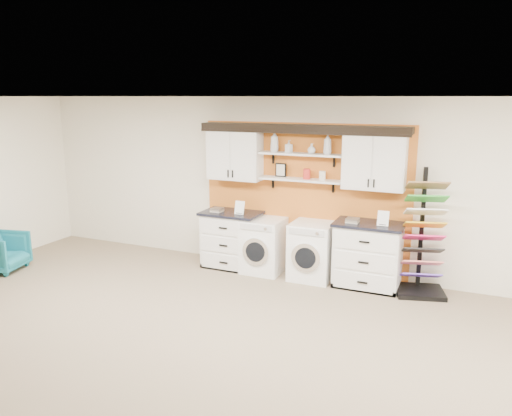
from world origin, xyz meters
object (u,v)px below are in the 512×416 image
at_px(washer, 264,245).
at_px(sample_rack, 422,256).
at_px(base_cabinet_left, 232,239).
at_px(armchair, 2,252).
at_px(base_cabinet_right, 368,255).
at_px(dryer, 312,251).

bearing_deg(washer, sample_rack, 0.95).
bearing_deg(base_cabinet_left, armchair, -153.39).
distance_m(base_cabinet_right, armchair, 5.88).
bearing_deg(sample_rack, dryer, 166.10).
bearing_deg(sample_rack, armchair, 179.77).
relative_size(base_cabinet_left, sample_rack, 0.53).
distance_m(base_cabinet_left, base_cabinet_right, 2.26).
xyz_separation_m(base_cabinet_right, sample_rack, (0.76, 0.04, 0.07)).
bearing_deg(base_cabinet_left, base_cabinet_right, -0.00).
bearing_deg(washer, armchair, -156.90).
height_order(dryer, sample_rack, sample_rack).
bearing_deg(base_cabinet_left, sample_rack, 0.71).
height_order(washer, sample_rack, sample_rack).
relative_size(sample_rack, armchair, 2.67).
bearing_deg(washer, base_cabinet_right, 0.11).
xyz_separation_m(base_cabinet_right, dryer, (-0.86, -0.00, -0.04)).
relative_size(base_cabinet_left, base_cabinet_right, 0.95).
relative_size(washer, sample_rack, 0.48).
distance_m(washer, armchair, 4.30).
xyz_separation_m(washer, sample_rack, (2.44, 0.04, 0.12)).
relative_size(base_cabinet_right, armchair, 1.48).
height_order(dryer, armchair, dryer).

